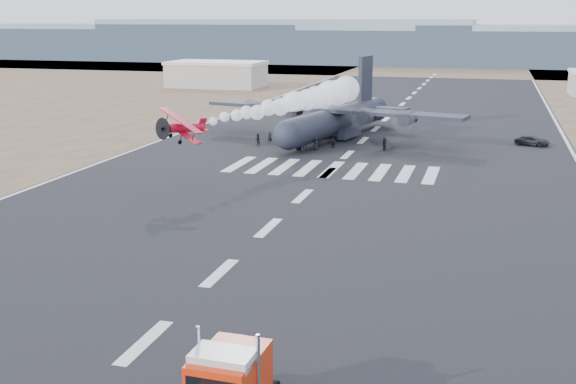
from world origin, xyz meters
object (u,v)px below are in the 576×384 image
at_px(hangar_left, 217,74).
at_px(support_vehicle, 532,141).
at_px(crew_f, 305,141).
at_px(aerobatic_biplane, 182,128).
at_px(crew_b, 334,141).
at_px(crew_d, 384,144).
at_px(crew_e, 316,144).
at_px(crew_c, 319,141).
at_px(crew_h, 257,140).
at_px(crew_a, 270,137).
at_px(transport_aircraft, 336,118).
at_px(crew_g, 385,145).

height_order(hangar_left, support_vehicle, hangar_left).
bearing_deg(support_vehicle, crew_f, 127.92).
distance_m(aerobatic_biplane, crew_f, 30.18).
bearing_deg(support_vehicle, crew_b, 128.37).
height_order(crew_d, crew_e, crew_d).
xyz_separation_m(aerobatic_biplane, crew_c, (7.44, 30.75, -6.07)).
bearing_deg(crew_f, crew_e, 122.31).
height_order(aerobatic_biplane, crew_e, aerobatic_biplane).
height_order(crew_c, crew_h, crew_h).
bearing_deg(support_vehicle, aerobatic_biplane, 155.82).
bearing_deg(crew_b, crew_d, -54.02).
relative_size(crew_d, crew_h, 1.06).
bearing_deg(crew_b, crew_f, 144.15).
relative_size(crew_a, crew_c, 1.05).
relative_size(transport_aircraft, crew_b, 22.21).
height_order(hangar_left, transport_aircraft, transport_aircraft).
bearing_deg(crew_a, crew_b, -27.90).
bearing_deg(transport_aircraft, crew_h, -121.77).
bearing_deg(crew_h, crew_b, 146.32).
distance_m(transport_aircraft, crew_g, 12.65).
relative_size(crew_a, crew_d, 0.93).
relative_size(aerobatic_biplane, crew_a, 3.53).
height_order(crew_a, crew_c, crew_a).
height_order(crew_f, crew_g, crew_f).
bearing_deg(crew_f, transport_aircraft, -126.96).
distance_m(support_vehicle, crew_b, 28.97).
xyz_separation_m(crew_d, crew_f, (-11.17, -0.88, 0.00)).
relative_size(hangar_left, crew_b, 13.25).
xyz_separation_m(crew_e, crew_h, (-8.99, 1.22, 0.01)).
distance_m(support_vehicle, crew_g, 22.37).
distance_m(transport_aircraft, crew_f, 10.06).
height_order(hangar_left, crew_c, hangar_left).
bearing_deg(crew_d, crew_e, 85.32).
distance_m(hangar_left, aerobatic_biplane, 117.33).
height_order(hangar_left, aerobatic_biplane, aerobatic_biplane).
xyz_separation_m(transport_aircraft, support_vehicle, (28.79, 1.39, -2.40)).
bearing_deg(transport_aircraft, crew_b, -67.13).
relative_size(transport_aircraft, crew_d, 21.95).
bearing_deg(crew_d, crew_g, -148.23).
bearing_deg(hangar_left, crew_b, -58.57).
height_order(crew_d, crew_g, crew_d).
xyz_separation_m(transport_aircraft, crew_h, (-9.49, -9.69, -2.19)).
distance_m(crew_e, crew_f, 2.42).
bearing_deg(aerobatic_biplane, hangar_left, 123.10).
bearing_deg(hangar_left, crew_c, -59.62).
bearing_deg(crew_f, crew_b, 173.68).
relative_size(crew_b, crew_h, 1.05).
distance_m(crew_a, crew_d, 17.09).
distance_m(crew_a, crew_e, 8.62).
bearing_deg(support_vehicle, crew_e, 131.47).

